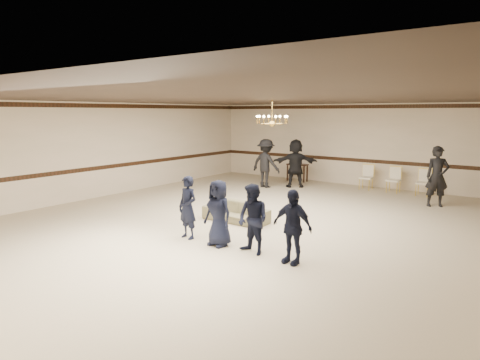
% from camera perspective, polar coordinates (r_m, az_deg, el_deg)
% --- Properties ---
extents(room, '(12.01, 14.01, 3.21)m').
position_cam_1_polar(room, '(10.79, 1.58, 2.59)').
color(room, tan).
rests_on(room, ground).
extents(chair_rail, '(12.00, 0.02, 0.14)m').
position_cam_1_polar(chair_rail, '(17.05, 15.00, 2.72)').
color(chair_rail, black).
rests_on(chair_rail, wall_back).
extents(crown_molding, '(12.00, 0.02, 0.14)m').
position_cam_1_polar(crown_molding, '(16.95, 15.30, 9.73)').
color(crown_molding, black).
rests_on(crown_molding, wall_back).
extents(chandelier, '(0.94, 0.94, 0.89)m').
position_cam_1_polar(chandelier, '(11.56, 4.45, 9.34)').
color(chandelier, '#B38A39').
rests_on(chandelier, ceiling).
extents(boy_a, '(0.56, 0.40, 1.44)m').
position_cam_1_polar(boy_a, '(9.51, -7.22, -3.78)').
color(boy_a, black).
rests_on(boy_a, floor).
extents(boy_b, '(0.75, 0.53, 1.44)m').
position_cam_1_polar(boy_b, '(8.93, -3.00, -4.57)').
color(boy_b, black).
rests_on(boy_b, floor).
extents(boy_c, '(0.80, 0.68, 1.44)m').
position_cam_1_polar(boy_c, '(8.41, 1.79, -5.44)').
color(boy_c, black).
rests_on(boy_c, floor).
extents(boy_d, '(0.87, 0.42, 1.44)m').
position_cam_1_polar(boy_d, '(7.96, 7.19, -6.38)').
color(boy_d, black).
rests_on(boy_d, floor).
extents(settee, '(1.79, 0.70, 0.52)m').
position_cam_1_polar(settee, '(10.99, -0.57, -4.38)').
color(settee, '#6D6A48').
rests_on(settee, floor).
extents(adult_left, '(1.24, 0.76, 1.86)m').
position_cam_1_polar(adult_left, '(15.89, 3.58, 2.30)').
color(adult_left, black).
rests_on(adult_left, floor).
extents(adult_mid, '(1.74, 1.39, 1.86)m').
position_cam_1_polar(adult_mid, '(16.03, 7.64, 2.30)').
color(adult_mid, black).
rests_on(adult_mid, floor).
extents(adult_right, '(0.81, 0.72, 1.86)m').
position_cam_1_polar(adult_right, '(13.96, 25.54, 0.43)').
color(adult_right, black).
rests_on(adult_right, floor).
extents(banquet_chair_left, '(0.47, 0.47, 0.92)m').
position_cam_1_polar(banquet_chair_left, '(16.13, 16.99, 0.33)').
color(banquet_chair_left, '#EDE3C7').
rests_on(banquet_chair_left, floor).
extents(banquet_chair_mid, '(0.47, 0.47, 0.92)m').
position_cam_1_polar(banquet_chair_mid, '(15.84, 20.40, -0.00)').
color(banquet_chair_mid, '#EDE3C7').
rests_on(banquet_chair_mid, floor).
extents(banquet_chair_right, '(0.48, 0.48, 0.92)m').
position_cam_1_polar(banquet_chair_right, '(15.60, 23.93, -0.35)').
color(banquet_chair_right, '#EDE3C7').
rests_on(banquet_chair_right, floor).
extents(console_table, '(0.90, 0.45, 0.73)m').
position_cam_1_polar(console_table, '(17.51, 7.90, 1.03)').
color(console_table, black).
rests_on(console_table, floor).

